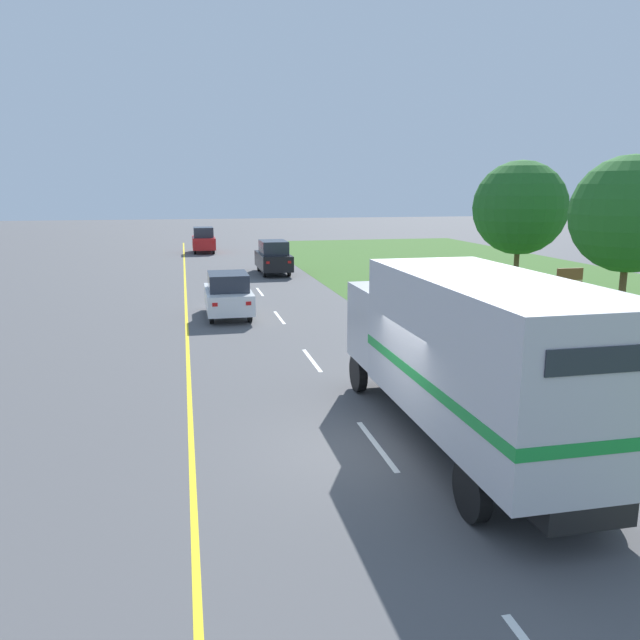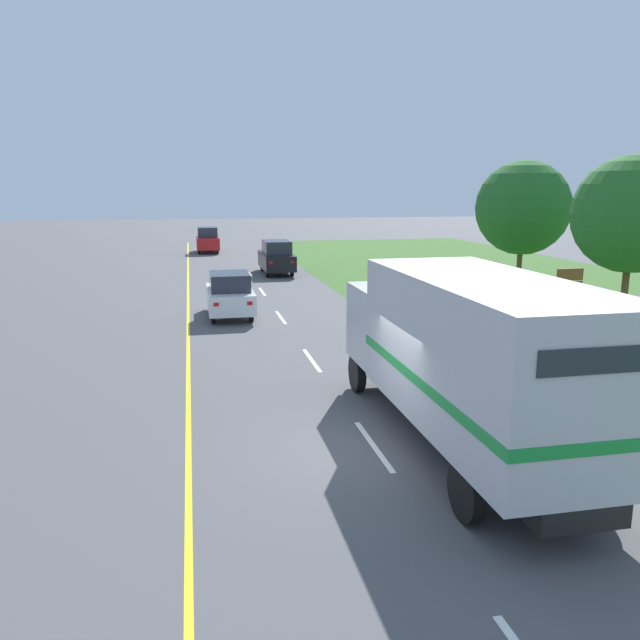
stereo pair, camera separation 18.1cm
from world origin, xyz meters
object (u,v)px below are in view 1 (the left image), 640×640
at_px(horse_trailer_truck, 468,352).
at_px(highway_sign, 542,310).
at_px(lead_car_red_ahead, 204,240).
at_px(lead_car_black_ahead, 273,257).
at_px(roadside_tree_mid, 520,208).
at_px(roadside_tree_near, 630,214).
at_px(lead_car_white, 228,294).

distance_m(horse_trailer_truck, highway_sign, 5.41).
height_order(lead_car_red_ahead, highway_sign, highway_sign).
height_order(lead_car_black_ahead, roadside_tree_mid, roadside_tree_mid).
bearing_deg(roadside_tree_near, roadside_tree_mid, 88.11).
xyz_separation_m(horse_trailer_truck, roadside_tree_near, (10.27, 8.76, 2.23)).
distance_m(lead_car_red_ahead, roadside_tree_mid, 28.41).
distance_m(lead_car_red_ahead, highway_sign, 38.15).
xyz_separation_m(lead_car_black_ahead, highway_sign, (3.90, -23.25, 0.96)).
distance_m(highway_sign, roadside_tree_mid, 14.78).
bearing_deg(lead_car_red_ahead, lead_car_black_ahead, -75.13).
height_order(horse_trailer_truck, highway_sign, horse_trailer_truck).
distance_m(roadside_tree_near, roadside_tree_mid, 8.01).
relative_size(lead_car_white, roadside_tree_mid, 0.60).
height_order(horse_trailer_truck, roadside_tree_mid, roadside_tree_mid).
distance_m(lead_car_black_ahead, highway_sign, 23.60).
height_order(lead_car_red_ahead, roadside_tree_near, roadside_tree_near).
relative_size(lead_car_black_ahead, lead_car_red_ahead, 1.17).
bearing_deg(lead_car_black_ahead, lead_car_red_ahead, 104.87).
relative_size(lead_car_white, lead_car_black_ahead, 0.86).
bearing_deg(lead_car_black_ahead, horse_trailer_truck, -89.99).
relative_size(horse_trailer_truck, roadside_tree_near, 1.39).
relative_size(highway_sign, roadside_tree_near, 0.48).
distance_m(lead_car_white, roadside_tree_mid, 14.78).
relative_size(horse_trailer_truck, lead_car_black_ahead, 1.93).
xyz_separation_m(lead_car_black_ahead, roadside_tree_near, (10.27, -18.25, 3.22)).
bearing_deg(lead_car_black_ahead, highway_sign, -80.47).
xyz_separation_m(horse_trailer_truck, highway_sign, (3.90, 3.76, -0.03)).
xyz_separation_m(roadside_tree_near, roadside_tree_mid, (0.26, 8.01, -0.01)).
bearing_deg(horse_trailer_truck, lead_car_black_ahead, 90.01).
height_order(highway_sign, roadside_tree_near, roadside_tree_near).
height_order(lead_car_red_ahead, roadside_tree_mid, roadside_tree_mid).
distance_m(horse_trailer_truck, lead_car_red_ahead, 41.30).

